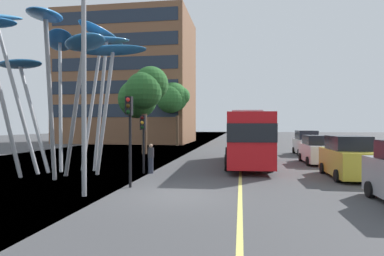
% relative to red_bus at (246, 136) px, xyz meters
% --- Properties ---
extents(ground, '(120.00, 240.00, 0.10)m').
position_rel_red_bus_xyz_m(ground, '(-3.47, -9.95, -2.03)').
color(ground, '#424244').
extents(red_bus, '(3.07, 11.10, 3.62)m').
position_rel_red_bus_xyz_m(red_bus, '(0.00, 0.00, 0.00)').
color(red_bus, red).
rests_on(red_bus, ground).
extents(leaf_sculpture, '(9.71, 11.11, 9.06)m').
position_rel_red_bus_xyz_m(leaf_sculpture, '(-10.21, -5.58, 4.79)').
color(leaf_sculpture, '#9EA0A5').
rests_on(leaf_sculpture, ground).
extents(traffic_light_kerb_near, '(0.28, 0.42, 3.89)m').
position_rel_red_bus_xyz_m(traffic_light_kerb_near, '(-5.04, -8.85, 0.83)').
color(traffic_light_kerb_near, black).
rests_on(traffic_light_kerb_near, ground).
extents(traffic_light_kerb_far, '(0.28, 0.42, 3.22)m').
position_rel_red_bus_xyz_m(traffic_light_kerb_far, '(-5.69, -4.76, 0.36)').
color(traffic_light_kerb_far, black).
rests_on(traffic_light_kerb_far, ground).
extents(car_parked_mid, '(1.98, 4.48, 2.13)m').
position_rel_red_bus_xyz_m(car_parked_mid, '(5.01, -4.72, -0.97)').
color(car_parked_mid, gold).
rests_on(car_parked_mid, ground).
extents(car_parked_far, '(2.01, 4.44, 1.97)m').
position_rel_red_bus_xyz_m(car_parked_far, '(4.96, 1.57, -1.04)').
color(car_parked_far, silver).
rests_on(car_parked_far, ground).
extents(car_side_street, '(1.94, 4.59, 2.19)m').
position_rel_red_bus_xyz_m(car_side_street, '(5.53, 8.55, -0.96)').
color(car_side_street, silver).
rests_on(car_side_street, ground).
extents(street_lamp, '(1.58, 0.44, 7.83)m').
position_rel_red_bus_xyz_m(street_lamp, '(-5.85, -10.67, 2.99)').
color(street_lamp, gray).
rests_on(street_lamp, ground).
extents(tree_pavement_near, '(5.27, 5.82, 8.10)m').
position_rel_red_bus_xyz_m(tree_pavement_near, '(-9.44, 7.42, 3.74)').
color(tree_pavement_near, brown).
rests_on(tree_pavement_near, ground).
extents(tree_pavement_far, '(4.36, 4.45, 8.40)m').
position_rel_red_bus_xyz_m(tree_pavement_far, '(-9.26, 20.33, 4.32)').
color(tree_pavement_far, brown).
rests_on(tree_pavement_far, ground).
extents(pedestrian, '(0.34, 0.34, 1.64)m').
position_rel_red_bus_xyz_m(pedestrian, '(-5.29, -4.62, -1.16)').
color(pedestrian, '#2D3342').
rests_on(pedestrian, ground).
extents(backdrop_building, '(19.43, 13.12, 19.49)m').
position_rel_red_bus_xyz_m(backdrop_building, '(-17.78, 27.40, 7.77)').
color(backdrop_building, brown).
rests_on(backdrop_building, ground).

